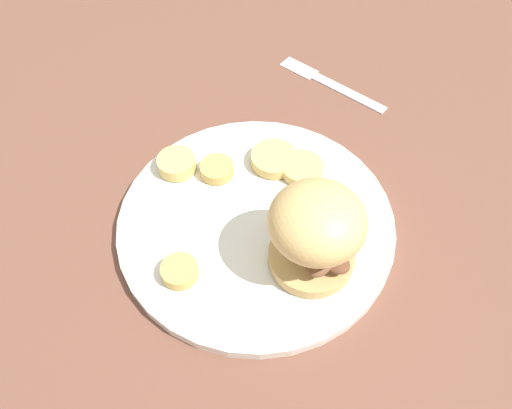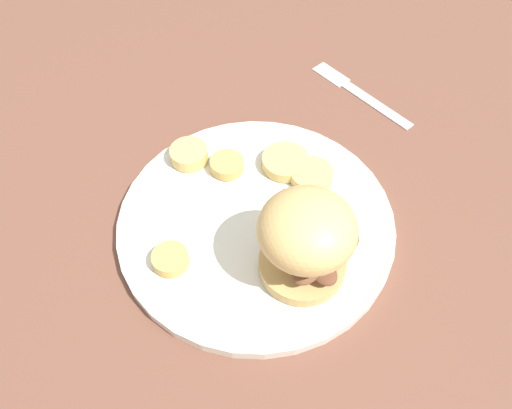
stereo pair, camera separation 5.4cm
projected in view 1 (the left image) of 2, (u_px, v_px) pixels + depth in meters
name	position (u px, v px, depth m)	size (l,w,h in m)	color
ground_plane	(256.00, 226.00, 0.57)	(4.00, 4.00, 0.00)	brown
dinner_plate	(256.00, 221.00, 0.56)	(0.31, 0.31, 0.02)	white
sandwich	(318.00, 230.00, 0.48)	(0.09, 0.11, 0.10)	tan
potato_round_0	(274.00, 159.00, 0.60)	(0.06, 0.06, 0.01)	#DBB766
potato_round_1	(302.00, 168.00, 0.59)	(0.05, 0.05, 0.01)	#DBB766
potato_round_2	(180.00, 271.00, 0.51)	(0.04, 0.04, 0.01)	tan
potato_round_3	(177.00, 163.00, 0.59)	(0.05, 0.05, 0.02)	#DBB766
potato_round_4	(217.00, 169.00, 0.59)	(0.04, 0.04, 0.01)	tan
fork	(330.00, 83.00, 0.71)	(0.17, 0.07, 0.00)	silver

